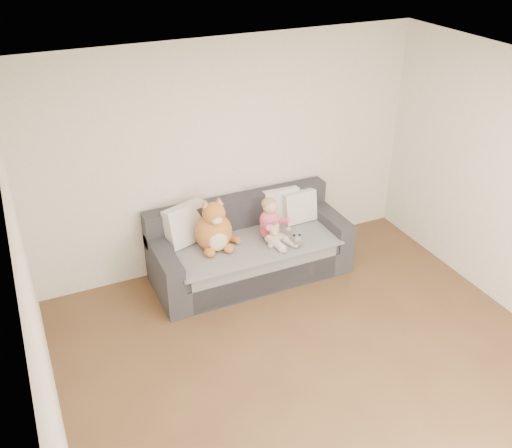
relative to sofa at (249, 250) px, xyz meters
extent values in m
plane|color=brown|center=(-0.04, -2.06, -0.31)|extent=(5.00, 5.00, 0.00)
plane|color=white|center=(-0.04, -2.06, 2.29)|extent=(5.00, 5.00, 0.00)
plane|color=white|center=(-0.04, 0.44, 0.99)|extent=(4.50, 0.00, 4.50)
plane|color=white|center=(-2.29, -2.06, 0.99)|extent=(0.00, 5.00, 5.00)
cube|color=#2A2A2F|center=(0.00, -0.04, -0.16)|extent=(2.20, 0.90, 0.30)
cube|color=#2A2A2F|center=(0.00, -0.07, 0.07)|extent=(1.90, 0.80, 0.15)
cube|color=#2A2A2F|center=(0.00, 0.31, 0.34)|extent=(2.20, 0.20, 0.40)
cube|color=#2A2A2F|center=(-1.00, -0.04, 0.14)|extent=(0.20, 0.90, 0.30)
cube|color=#2A2A2F|center=(1.00, -0.04, 0.14)|extent=(0.20, 0.90, 0.30)
cube|color=gray|center=(0.00, -0.09, 0.15)|extent=(1.85, 0.88, 0.02)
cube|color=gray|center=(0.00, -0.48, -0.08)|extent=(1.70, 0.02, 0.41)
cube|color=silver|center=(-0.66, 0.21, 0.38)|extent=(0.53, 0.36, 0.46)
cube|color=silver|center=(0.51, 0.22, 0.36)|extent=(0.44, 0.21, 0.40)
cube|color=silver|center=(0.70, 0.12, 0.35)|extent=(0.41, 0.19, 0.38)
ellipsoid|color=#ED5361|center=(0.22, -0.08, 0.25)|extent=(0.23, 0.19, 0.19)
ellipsoid|color=#ED5361|center=(0.22, -0.07, 0.39)|extent=(0.22, 0.19, 0.24)
ellipsoid|color=#DBAA8C|center=(0.22, -0.09, 0.55)|extent=(0.17, 0.17, 0.17)
ellipsoid|color=tan|center=(0.21, -0.07, 0.58)|extent=(0.17, 0.17, 0.13)
cylinder|color=#ED5361|center=(0.12, -0.17, 0.36)|extent=(0.08, 0.23, 0.15)
cylinder|color=#ED5361|center=(0.34, -0.12, 0.36)|extent=(0.17, 0.23, 0.15)
ellipsoid|color=#DBAA8C|center=(0.11, -0.26, 0.29)|extent=(0.06, 0.06, 0.06)
ellipsoid|color=#DBAA8C|center=(0.39, -0.20, 0.29)|extent=(0.06, 0.06, 0.06)
cylinder|color=#E5B2C6|center=(0.20, -0.29, 0.20)|extent=(0.11, 0.30, 0.10)
cylinder|color=#E5B2C6|center=(0.33, -0.26, 0.20)|extent=(0.19, 0.30, 0.10)
ellipsoid|color=#DBAA8C|center=(0.21, -0.43, 0.20)|extent=(0.06, 0.09, 0.05)
ellipsoid|color=#DBAA8C|center=(0.37, -0.40, 0.20)|extent=(0.06, 0.09, 0.05)
ellipsoid|color=orange|center=(-0.42, -0.02, 0.35)|extent=(0.41, 0.35, 0.43)
ellipsoid|color=beige|center=(-0.43, -0.16, 0.31)|extent=(0.21, 0.09, 0.24)
ellipsoid|color=orange|center=(-0.42, -0.05, 0.59)|extent=(0.25, 0.25, 0.25)
ellipsoid|color=beige|center=(-0.43, -0.16, 0.56)|extent=(0.12, 0.08, 0.09)
cone|color=orange|center=(-0.50, 0.00, 0.71)|extent=(0.10, 0.10, 0.09)
cone|color=pink|center=(-0.50, -0.02, 0.71)|extent=(0.06, 0.06, 0.05)
cone|color=orange|center=(-0.35, -0.01, 0.71)|extent=(0.10, 0.10, 0.09)
cone|color=pink|center=(-0.35, -0.02, 0.71)|extent=(0.06, 0.06, 0.05)
ellipsoid|color=orange|center=(-0.53, -0.17, 0.21)|extent=(0.12, 0.14, 0.09)
ellipsoid|color=orange|center=(-0.32, -0.18, 0.21)|extent=(0.12, 0.14, 0.09)
cylinder|color=orange|center=(-0.23, 0.03, 0.21)|extent=(0.20, 0.28, 0.10)
ellipsoid|color=tan|center=(0.18, -0.25, 0.24)|extent=(0.17, 0.14, 0.17)
ellipsoid|color=tan|center=(0.18, -0.26, 0.35)|extent=(0.12, 0.12, 0.12)
ellipsoid|color=tan|center=(0.14, -0.24, 0.40)|extent=(0.04, 0.04, 0.04)
ellipsoid|color=tan|center=(0.22, -0.25, 0.40)|extent=(0.04, 0.04, 0.04)
ellipsoid|color=beige|center=(0.17, -0.30, 0.34)|extent=(0.04, 0.04, 0.04)
ellipsoid|color=tan|center=(0.11, -0.25, 0.27)|extent=(0.06, 0.06, 0.06)
ellipsoid|color=tan|center=(0.26, -0.28, 0.27)|extent=(0.06, 0.06, 0.06)
ellipsoid|color=tan|center=(0.13, -0.29, 0.19)|extent=(0.07, 0.07, 0.07)
ellipsoid|color=tan|center=(0.22, -0.31, 0.19)|extent=(0.07, 0.07, 0.07)
ellipsoid|color=white|center=(0.40, -0.34, 0.23)|extent=(0.15, 0.18, 0.13)
ellipsoid|color=white|center=(0.37, -0.43, 0.29)|extent=(0.09, 0.09, 0.09)
ellipsoid|color=black|center=(0.35, -0.40, 0.33)|extent=(0.03, 0.03, 0.03)
ellipsoid|color=black|center=(0.41, -0.42, 0.33)|extent=(0.03, 0.03, 0.03)
cylinder|color=#843693|center=(0.16, -0.21, 0.21)|extent=(0.08, 0.08, 0.09)
cone|color=green|center=(0.16, -0.21, 0.27)|extent=(0.08, 0.08, 0.04)
cylinder|color=green|center=(0.12, -0.19, 0.22)|extent=(0.02, 0.02, 0.06)
cylinder|color=green|center=(0.21, -0.22, 0.22)|extent=(0.02, 0.02, 0.06)
camera|label=1|loc=(-2.20, -5.01, 3.47)|focal=40.00mm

